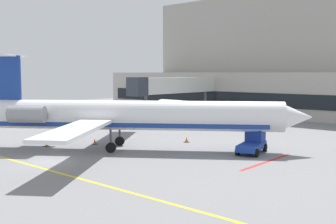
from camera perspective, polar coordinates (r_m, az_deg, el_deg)
name	(u,v)px	position (r m, az deg, el deg)	size (l,w,h in m)	color
ground	(50,163)	(33.91, -16.15, -6.80)	(120.00, 120.00, 0.11)	slate
terminal_building	(282,71)	(72.16, 15.63, 5.53)	(78.27, 13.63, 20.56)	#ADA89E
jet_bridge_east	(173,86)	(62.76, 0.66, 3.67)	(2.40, 18.71, 6.47)	silver
regional_jet	(123,116)	(37.76, -6.26, -0.49)	(28.56, 23.32, 8.76)	white
baggage_tug	(253,142)	(37.06, 11.79, -4.09)	(2.73, 4.42, 2.08)	#19389E
pushback_tractor	(105,112)	(65.30, -8.76, 0.00)	(4.11, 2.79, 1.97)	#1E4CB2
fuel_tank	(174,107)	(66.77, 0.86, 0.69)	(7.90, 2.57, 2.69)	white
safety_cone_alpha	(46,144)	(41.02, -16.59, -4.29)	(0.47, 0.47, 0.55)	orange
safety_cone_bravo	(187,140)	(41.73, 2.61, -3.90)	(0.47, 0.47, 0.55)	orange
safety_cone_charlie	(95,142)	(41.16, -10.18, -4.11)	(0.47, 0.47, 0.55)	orange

